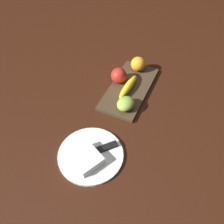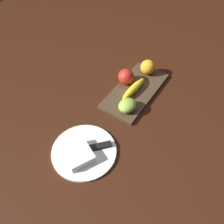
% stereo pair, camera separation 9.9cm
% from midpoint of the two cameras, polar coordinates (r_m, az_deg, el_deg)
% --- Properties ---
extents(ground_plane, '(2.40, 2.40, 0.00)m').
position_cam_midpoint_polar(ground_plane, '(1.11, 7.13, 3.12)').
color(ground_plane, '#34170B').
extents(fruit_tray, '(0.35, 0.17, 0.02)m').
position_cam_midpoint_polar(fruit_tray, '(1.13, 7.82, 4.72)').
color(fruit_tray, '#453422').
rests_on(fruit_tray, ground_plane).
extents(apple, '(0.07, 0.07, 0.07)m').
position_cam_midpoint_polar(apple, '(1.13, 5.77, 7.98)').
color(apple, red).
rests_on(apple, fruit_tray).
extents(banana, '(0.17, 0.04, 0.03)m').
position_cam_midpoint_polar(banana, '(1.10, 7.56, 5.17)').
color(banana, yellow).
rests_on(banana, fruit_tray).
extents(orange_near_apple, '(0.07, 0.07, 0.07)m').
position_cam_midpoint_polar(orange_near_apple, '(1.20, 10.63, 9.99)').
color(orange_near_apple, orange).
rests_on(orange_near_apple, fruit_tray).
extents(grape_bunch, '(0.09, 0.08, 0.05)m').
position_cam_midpoint_polar(grape_bunch, '(1.02, 6.33, 1.35)').
color(grape_bunch, '#8DB643').
rests_on(grape_bunch, fruit_tray).
extents(dinner_plate, '(0.24, 0.24, 0.01)m').
position_cam_midpoint_polar(dinner_plate, '(0.93, -3.43, -9.27)').
color(dinner_plate, white).
rests_on(dinner_plate, ground_plane).
extents(folded_napkin, '(0.13, 0.13, 0.03)m').
position_cam_midpoint_polar(folded_napkin, '(0.90, -4.63, -9.94)').
color(folded_napkin, white).
rests_on(folded_napkin, dinner_plate).
extents(knife, '(0.15, 0.14, 0.01)m').
position_cam_midpoint_polar(knife, '(0.93, -0.69, -8.30)').
color(knife, silver).
rests_on(knife, dinner_plate).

